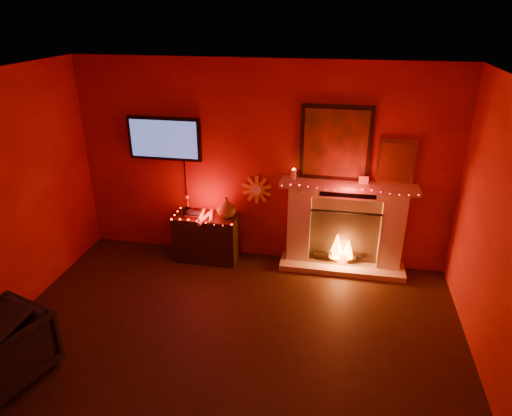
% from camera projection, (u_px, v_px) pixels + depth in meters
% --- Properties ---
extents(room, '(5.00, 5.00, 5.00)m').
position_uv_depth(room, '(207.00, 260.00, 3.76)').
color(room, black).
rests_on(room, ground).
extents(floor, '(5.00, 5.00, 0.00)m').
position_uv_depth(floor, '(213.00, 383.00, 4.31)').
color(floor, black).
rests_on(floor, ground).
extents(fireplace, '(1.72, 0.40, 2.18)m').
position_uv_depth(fireplace, '(345.00, 218.00, 5.96)').
color(fireplace, beige).
rests_on(fireplace, floor).
extents(tv, '(1.00, 0.07, 1.24)m').
position_uv_depth(tv, '(164.00, 139.00, 6.07)').
color(tv, black).
rests_on(tv, room).
extents(sunburst_clock, '(0.40, 0.03, 0.40)m').
position_uv_depth(sunburst_clock, '(257.00, 190.00, 6.14)').
color(sunburst_clock, gold).
rests_on(sunburst_clock, room).
extents(console_table, '(0.86, 0.55, 0.93)m').
position_uv_depth(console_table, '(208.00, 234.00, 6.31)').
color(console_table, black).
rests_on(console_table, floor).
extents(armchair, '(0.91, 0.92, 0.67)m').
position_uv_depth(armchair, '(3.00, 348.00, 4.27)').
color(armchair, black).
rests_on(armchair, floor).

